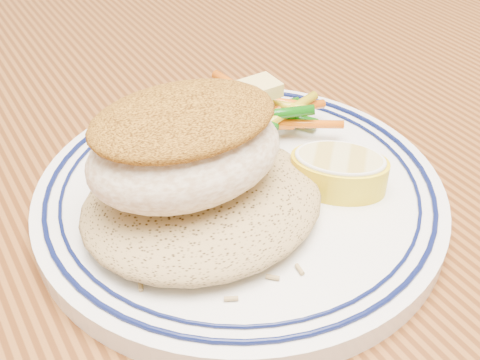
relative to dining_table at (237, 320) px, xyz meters
name	(u,v)px	position (x,y,z in m)	size (l,w,h in m)	color
dining_table	(237,320)	(0.00, 0.00, 0.00)	(1.50, 0.90, 0.75)	#532A10
plate	(240,194)	(0.01, 0.01, 0.11)	(0.25, 0.25, 0.02)	white
rice_pilaf	(203,198)	(-0.02, 0.00, 0.13)	(0.14, 0.12, 0.03)	#A08450
fish_fillet	(185,145)	(-0.03, 0.00, 0.16)	(0.11, 0.08, 0.05)	#F8E9CD
vegetable_pile	(241,114)	(0.04, 0.06, 0.13)	(0.11, 0.10, 0.03)	#0E540A
butter_pat	(258,89)	(0.05, 0.06, 0.14)	(0.03, 0.02, 0.01)	#EDD274
lemon_wedge	(339,170)	(0.06, -0.02, 0.12)	(0.08, 0.08, 0.02)	yellow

